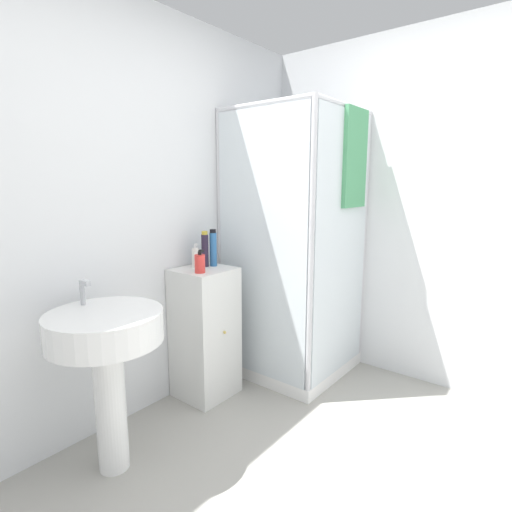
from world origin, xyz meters
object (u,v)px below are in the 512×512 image
(shampoo_bottle_tall_black, at_px, (205,249))
(shampoo_bottle_blue, at_px, (213,248))
(sink, at_px, (106,348))
(soap_dispenser, at_px, (200,263))
(lotion_bottle_white, at_px, (196,257))

(shampoo_bottle_tall_black, xyz_separation_m, shampoo_bottle_blue, (0.05, -0.03, 0.01))
(sink, distance_m, shampoo_bottle_blue, 1.01)
(shampoo_bottle_tall_black, relative_size, shampoo_bottle_blue, 0.96)
(shampoo_bottle_blue, bearing_deg, soap_dispenser, -158.18)
(soap_dispenser, bearing_deg, shampoo_bottle_blue, 21.82)
(soap_dispenser, distance_m, lotion_bottle_white, 0.17)
(sink, bearing_deg, lotion_bottle_white, 16.01)
(shampoo_bottle_blue, distance_m, lotion_bottle_white, 0.13)
(soap_dispenser, height_order, shampoo_bottle_blue, shampoo_bottle_blue)
(soap_dispenser, relative_size, shampoo_bottle_blue, 0.59)
(shampoo_bottle_blue, height_order, lotion_bottle_white, shampoo_bottle_blue)
(shampoo_bottle_tall_black, bearing_deg, lotion_bottle_white, 153.73)
(shampoo_bottle_blue, bearing_deg, sink, -169.32)
(soap_dispenser, height_order, lotion_bottle_white, lotion_bottle_white)
(shampoo_bottle_blue, relative_size, lotion_bottle_white, 1.54)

